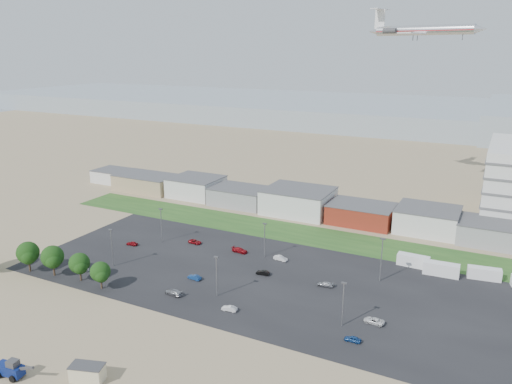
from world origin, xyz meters
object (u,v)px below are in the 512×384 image
Objects in this scene: box_trailer_a at (413,261)px; parked_car_9 at (195,242)px; parked_car_2 at (353,339)px; parked_car_7 at (263,273)px; airliner at (424,30)px; parked_car_3 at (174,292)px; parked_car_5 at (132,243)px; parked_car_6 at (240,250)px; parked_car_13 at (229,308)px; parked_car_12 at (325,284)px; portable_shed at (87,373)px; parked_car_0 at (374,321)px; parked_car_11 at (281,258)px; parked_car_10 at (82,269)px; telehandler at (10,368)px; parked_car_4 at (194,277)px.

box_trailer_a reaches higher than parked_car_9.
parked_car_2 is 33.65m from parked_car_7.
parked_car_3 is (-32.23, -108.53, -59.36)m from airliner.
parked_car_9 is at bearing 117.26° from parked_car_5.
box_trailer_a is 90.72m from airliner.
parked_car_6 reaches higher than parked_car_13.
parked_car_9 is 43.09m from parked_car_12.
portable_shed is at bearing -117.16° from box_trailer_a.
parked_car_5 is (-71.68, 10.69, -0.01)m from parked_car_0.
parked_car_9 is (-58.49, -12.26, -0.94)m from box_trailer_a.
parked_car_7 is at bearing -89.33° from airliner.
airliner reaches higher than parked_car_11.
parked_car_11 is at bearing -136.63° from parked_car_2.
parked_car_5 is at bearing -106.23° from parked_car_2.
parked_car_6 is (-30.69, -80.20, -59.36)m from airliner.
parked_car_6 is at bearing -177.31° from parked_car_3.
parked_car_12 is (57.32, 19.35, 0.02)m from parked_car_10.
parked_car_6 is 12.21m from parked_car_11.
portable_shed is 0.72× the size of telehandler.
box_trailer_a is at bearing 43.24° from portable_shed.
parked_car_0 is 18.12m from parked_car_12.
parked_car_2 is 0.82× the size of parked_car_9.
parked_car_6 reaches higher than parked_car_0.
parked_car_4 is 0.93× the size of parked_car_11.
airliner reaches higher than parked_car_13.
parked_car_7 is 0.88× the size of parked_car_12.
parked_car_0 is at bearing 100.80° from parked_car_13.
box_trailer_a is at bearing 173.41° from parked_car_2.
parked_car_7 reaches higher than parked_car_12.
telehandler is 59.33m from parked_car_5.
parked_car_3 reaches higher than parked_car_10.
telehandler is 65.00m from parked_car_9.
parked_car_2 is 0.95× the size of parked_car_5.
portable_shed is at bearing -88.50° from airliner.
parked_car_0 is at bearing 28.55° from portable_shed.
parked_car_3 is 28.11m from parked_car_10.
parked_car_10 is at bearing -67.15° from parked_car_4.
telehandler is at bearing -38.09° from parked_car_13.
parked_car_2 is 49.00m from parked_car_6.
parked_car_11 is (-18.48, -80.10, -59.38)m from airliner.
parked_car_0 is 72.07m from parked_car_10.
parked_car_9 is (-54.50, 28.24, 0.00)m from parked_car_2.
portable_shed is 1.66× the size of parked_car_7.
parked_car_11 reaches higher than parked_car_12.
parked_car_2 is at bearing -113.83° from parked_car_9.
parked_car_7 is at bearing -103.31° from parked_car_0.
parked_car_10 is at bearing -149.08° from box_trailer_a.
parked_car_9 is 1.05× the size of parked_car_10.
parked_car_13 is (-17.42, -109.07, -59.45)m from airliner.
airliner is 9.54× the size of parked_car_6.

